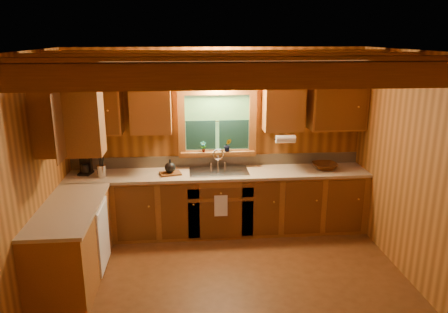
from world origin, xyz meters
TOP-DOWN VIEW (x-y plane):
  - room at (0.00, 0.00)m, footprint 4.20×4.20m
  - ceiling_beams at (0.00, 0.00)m, footprint 4.20×2.54m
  - base_cabinets at (-0.49, 1.28)m, footprint 4.20×2.22m
  - countertop at (-0.48, 1.29)m, footprint 4.20×2.24m
  - backsplash at (0.00, 1.89)m, footprint 4.20×0.02m
  - dishwasher_panel at (-1.47, 0.68)m, footprint 0.02×0.60m
  - upper_cabinets at (-0.56, 1.42)m, footprint 4.19×1.77m
  - window at (0.00, 1.87)m, footprint 1.12×0.08m
  - window_sill at (0.00, 1.82)m, footprint 1.06×0.14m
  - wall_sconce at (0.00, 1.75)m, footprint 0.45×0.21m
  - paper_towel_roll at (0.92, 1.53)m, footprint 0.27×0.11m
  - dish_towel at (0.00, 1.26)m, footprint 0.18×0.01m
  - sink at (0.00, 1.60)m, footprint 0.82×0.48m
  - coffee_maker at (-1.85, 1.69)m, footprint 0.16×0.20m
  - utensil_crock at (-1.60, 1.53)m, footprint 0.13×0.13m
  - cutting_board at (-0.68, 1.54)m, footprint 0.32×0.26m
  - teakettle at (-0.68, 1.54)m, footprint 0.15×0.15m
  - wicker_basket at (1.53, 1.59)m, footprint 0.36×0.36m
  - potted_plant_left at (-0.21, 1.78)m, footprint 0.09×0.06m
  - potted_plant_right at (0.14, 1.78)m, footprint 0.11×0.09m

SIDE VIEW (x-z plane):
  - base_cabinets at x=-0.49m, z-range 0.00..0.86m
  - dishwasher_panel at x=-1.47m, z-range 0.03..0.83m
  - dish_towel at x=0.00m, z-range 0.37..0.67m
  - sink at x=0.00m, z-range 0.64..1.07m
  - countertop at x=-0.48m, z-range 0.86..0.90m
  - cutting_board at x=-0.68m, z-range 0.90..0.93m
  - wicker_basket at x=1.53m, z-range 0.90..0.99m
  - backsplash at x=0.00m, z-range 0.90..1.06m
  - utensil_crock at x=-1.60m, z-range 0.81..1.17m
  - teakettle at x=-0.68m, z-range 0.91..1.09m
  - coffee_maker at x=-1.85m, z-range 0.90..1.18m
  - window_sill at x=0.00m, z-range 1.10..1.14m
  - potted_plant_left at x=-0.21m, z-range 1.14..1.30m
  - potted_plant_right at x=0.14m, z-range 1.14..1.33m
  - room at x=0.00m, z-range -0.80..3.40m
  - paper_towel_roll at x=0.92m, z-range 1.31..1.42m
  - window at x=0.00m, z-range 1.03..2.03m
  - upper_cabinets at x=-0.56m, z-range 1.45..2.23m
  - wall_sconce at x=0.00m, z-range 2.08..2.25m
  - ceiling_beams at x=0.00m, z-range 2.40..2.58m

